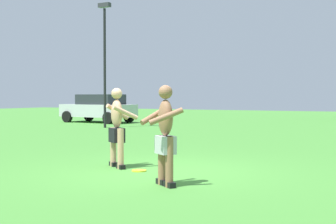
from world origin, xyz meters
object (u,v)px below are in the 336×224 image
player_in_black (117,126)px  lamp_post (105,52)px  player_near (165,133)px  car_silver_near_post (99,108)px  frisbee (139,171)px

player_in_black → lamp_post: 13.00m
player_in_black → player_near: bearing=-35.5°
lamp_post → car_silver_near_post: bearing=130.1°
player_near → player_in_black: 2.28m
frisbee → lamp_post: bearing=128.6°
car_silver_near_post → player_near: bearing=-50.3°
player_near → lamp_post: lamp_post is taller
player_in_black → frisbee: player_in_black is taller
player_near → player_in_black: player_near is taller
frisbee → lamp_post: (-8.30, 10.38, 3.55)m
player_near → car_silver_near_post: bearing=129.7°
player_near → car_silver_near_post: player_near is taller
player_near → lamp_post: (-9.49, 11.49, 2.69)m
player_near → frisbee: player_near is taller
player_near → car_silver_near_post: (-12.47, 15.02, -0.05)m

